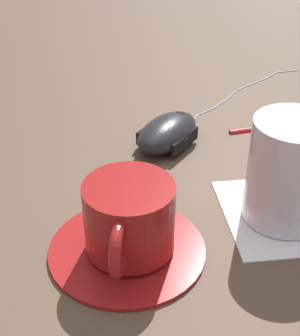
{
  "coord_description": "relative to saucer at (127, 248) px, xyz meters",
  "views": [
    {
      "loc": [
        -0.48,
        -0.02,
        0.33
      ],
      "look_at": [
        -0.02,
        0.08,
        0.03
      ],
      "focal_mm": 55.0,
      "sensor_mm": 36.0,
      "label": 1
    }
  ],
  "objects": [
    {
      "name": "ground_plane",
      "position": [
        0.12,
        -0.08,
        -0.0
      ],
      "size": [
        3.0,
        3.0,
        0.0
      ],
      "primitive_type": "plane",
      "color": "brown"
    },
    {
      "name": "saucer",
      "position": [
        0.0,
        0.0,
        0.0
      ],
      "size": [
        0.15,
        0.15,
        0.01
      ],
      "primitive_type": "cylinder",
      "color": "maroon",
      "rests_on": "ground"
    },
    {
      "name": "coffee_cup",
      "position": [
        -0.0,
        -0.0,
        0.04
      ],
      "size": [
        0.11,
        0.08,
        0.07
      ],
      "color": "maroon",
      "rests_on": "saucer"
    },
    {
      "name": "computer_mouse",
      "position": [
        0.2,
        -0.0,
        0.01
      ],
      "size": [
        0.12,
        0.09,
        0.04
      ],
      "color": "black",
      "rests_on": "ground"
    },
    {
      "name": "mouse_cable",
      "position": [
        0.38,
        -0.08,
        -0.0
      ],
      "size": [
        0.24,
        0.15,
        0.0
      ],
      "color": "gray",
      "rests_on": "ground"
    },
    {
      "name": "napkin_under_glass",
      "position": [
        0.09,
        -0.15,
        -0.0
      ],
      "size": [
        0.17,
        0.17,
        0.0
      ],
      "primitive_type": "cube",
      "rotation": [
        0.0,
        0.0,
        0.34
      ],
      "color": "white",
      "rests_on": "ground"
    },
    {
      "name": "drinking_glass",
      "position": [
        0.09,
        -0.14,
        0.05
      ],
      "size": [
        0.08,
        0.08,
        0.11
      ],
      "primitive_type": "cylinder",
      "color": "silver",
      "rests_on": "napkin_under_glass"
    },
    {
      "name": "pen",
      "position": [
        0.29,
        -0.14,
        0.0
      ],
      "size": [
        0.08,
        0.14,
        0.01
      ],
      "color": "#B21919",
      "rests_on": "ground"
    }
  ]
}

